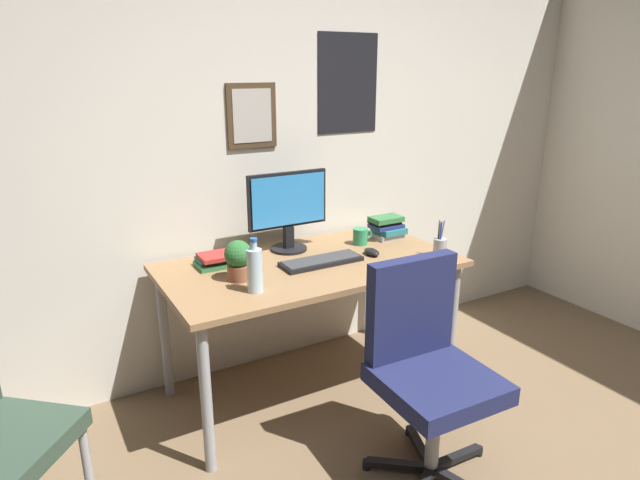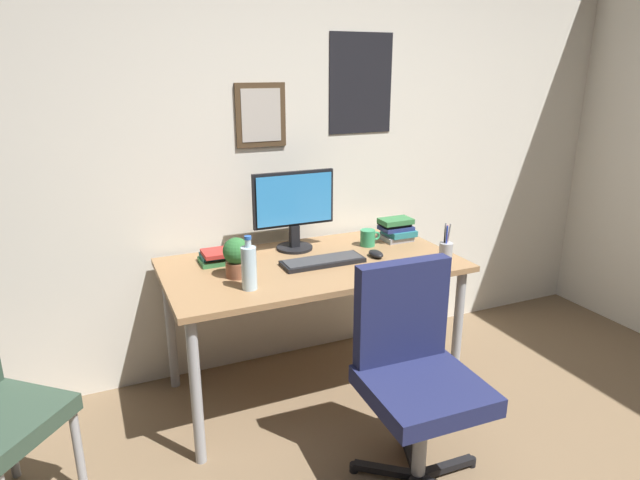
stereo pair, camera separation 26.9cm
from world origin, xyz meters
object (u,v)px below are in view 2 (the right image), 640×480
object	(u,v)px
book_stack_left	(220,256)
office_chair	(414,366)
monitor	(294,207)
keyboard	(323,261)
computer_mouse	(376,254)
coffee_mug_near	(368,238)
potted_plant	(236,256)
pen_cup	(446,250)
water_bottle	(249,267)
book_stack_right	(396,229)

from	to	relation	value
book_stack_left	office_chair	bearing A→B (deg)	-59.61
office_chair	monitor	size ratio (longest dim) A/B	2.07
keyboard	book_stack_left	distance (m)	0.53
keyboard	computer_mouse	bearing A→B (deg)	-4.26
computer_mouse	coffee_mug_near	distance (m)	0.20
keyboard	book_stack_left	world-z (taller)	book_stack_left
potted_plant	pen_cup	bearing A→B (deg)	-11.37
water_bottle	book_stack_left	bearing A→B (deg)	94.90
monitor	water_bottle	xyz separation A→B (m)	(-0.40, -0.45, -0.13)
potted_plant	book_stack_left	size ratio (longest dim) A/B	0.90
water_bottle	book_stack_right	world-z (taller)	water_bottle
keyboard	water_bottle	size ratio (longest dim) A/B	1.70
keyboard	book_stack_right	size ratio (longest dim) A/B	2.17
keyboard	coffee_mug_near	bearing A→B (deg)	25.33
office_chair	book_stack_right	size ratio (longest dim) A/B	4.79
monitor	book_stack_left	xyz separation A→B (m)	(-0.43, -0.05, -0.21)
monitor	coffee_mug_near	size ratio (longest dim) A/B	3.76
water_bottle	book_stack_right	distance (m)	1.07
keyboard	potted_plant	world-z (taller)	potted_plant
office_chair	book_stack_right	distance (m)	1.08
office_chair	water_bottle	distance (m)	0.84
water_bottle	coffee_mug_near	bearing A→B (deg)	23.13
coffee_mug_near	book_stack_right	bearing A→B (deg)	7.94
book_stack_left	book_stack_right	world-z (taller)	book_stack_right
monitor	water_bottle	size ratio (longest dim) A/B	1.82
keyboard	book_stack_right	bearing A→B (deg)	19.41
computer_mouse	book_stack_left	distance (m)	0.82
book_stack_left	keyboard	bearing A→B (deg)	-25.85
book_stack_left	coffee_mug_near	bearing A→B (deg)	-4.30
monitor	pen_cup	size ratio (longest dim) A/B	2.30
coffee_mug_near	pen_cup	world-z (taller)	pen_cup
potted_plant	water_bottle	bearing A→B (deg)	-86.76
coffee_mug_near	book_stack_right	distance (m)	0.20
water_bottle	pen_cup	size ratio (longest dim) A/B	1.26
monitor	book_stack_right	bearing A→B (deg)	-8.07
potted_plant	pen_cup	size ratio (longest dim) A/B	0.98
computer_mouse	water_bottle	size ratio (longest dim) A/B	0.44
monitor	coffee_mug_near	xyz separation A→B (m)	(0.40, -0.11, -0.19)
water_bottle	potted_plant	xyz separation A→B (m)	(-0.01, 0.17, -0.00)
office_chair	book_stack_left	bearing A→B (deg)	120.39
keyboard	computer_mouse	distance (m)	0.30
office_chair	book_stack_left	xyz separation A→B (m)	(-0.57, 0.97, 0.25)
pen_cup	computer_mouse	bearing A→B (deg)	148.44
pen_cup	coffee_mug_near	bearing A→B (deg)	123.63
pen_cup	book_stack_left	size ratio (longest dim) A/B	0.92
monitor	coffee_mug_near	world-z (taller)	monitor
office_chair	computer_mouse	distance (m)	0.78
computer_mouse	pen_cup	xyz separation A→B (m)	(0.31, -0.19, 0.04)
monitor	book_stack_right	size ratio (longest dim) A/B	2.32
computer_mouse	water_bottle	bearing A→B (deg)	-168.57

